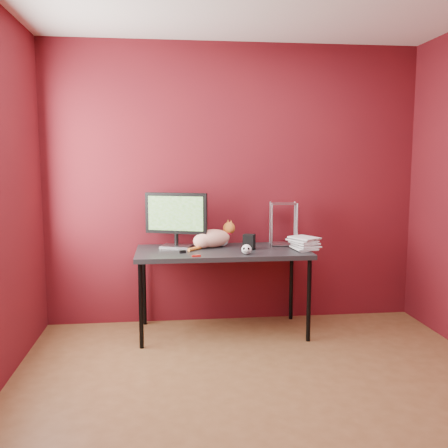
{
  "coord_description": "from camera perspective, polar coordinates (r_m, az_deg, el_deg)",
  "views": [
    {
      "loc": [
        -0.63,
        -2.9,
        1.54
      ],
      "look_at": [
        -0.16,
        1.15,
        1.01
      ],
      "focal_mm": 40.0,
      "sensor_mm": 36.0,
      "label": 1
    }
  ],
  "objects": [
    {
      "name": "pocket_knife",
      "position": [
        4.07,
        -3.18,
        -3.66
      ],
      "size": [
        0.07,
        0.04,
        0.01
      ],
      "primitive_type": "cube",
      "rotation": [
        0.0,
        0.0,
        0.24
      ],
      "color": "#AF110D",
      "rests_on": "desk"
    },
    {
      "name": "desk",
      "position": [
        4.38,
        -0.18,
        -3.6
      ],
      "size": [
        1.5,
        0.7,
        0.75
      ],
      "color": "black",
      "rests_on": "ground"
    },
    {
      "name": "cat",
      "position": [
        4.48,
        -1.31,
        -1.63
      ],
      "size": [
        0.45,
        0.35,
        0.24
      ],
      "rotation": [
        0.0,
        0.0,
        0.4
      ],
      "color": "#DC5B2E",
      "rests_on": "desk"
    },
    {
      "name": "wire_rack",
      "position": [
        4.62,
        6.81,
        0.03
      ],
      "size": [
        0.25,
        0.21,
        0.39
      ],
      "rotation": [
        0.0,
        0.0,
        -0.12
      ],
      "color": "#A8A8AC",
      "rests_on": "desk"
    },
    {
      "name": "speaker",
      "position": [
        4.39,
        2.89,
        -2.11
      ],
      "size": [
        0.12,
        0.12,
        0.13
      ],
      "rotation": [
        0.0,
        0.0,
        -0.43
      ],
      "color": "black",
      "rests_on": "desk"
    },
    {
      "name": "monitor",
      "position": [
        4.46,
        -5.5,
        0.78
      ],
      "size": [
        0.55,
        0.26,
        0.49
      ],
      "rotation": [
        0.0,
        0.0,
        -0.34
      ],
      "color": "#A8A8AC",
      "rests_on": "desk"
    },
    {
      "name": "washer",
      "position": [
        4.09,
        -3.21,
        -3.68
      ],
      "size": [
        0.04,
        0.04,
        0.0
      ],
      "primitive_type": "cylinder",
      "color": "#A8A8AC",
      "rests_on": "desk"
    },
    {
      "name": "skull_mug",
      "position": [
        4.16,
        2.59,
        -2.91
      ],
      "size": [
        0.09,
        0.09,
        0.08
      ],
      "rotation": [
        0.0,
        0.0,
        -0.23
      ],
      "color": "white",
      "rests_on": "desk"
    },
    {
      "name": "room",
      "position": [
        2.97,
        5.66,
        5.6
      ],
      "size": [
        3.52,
        3.52,
        2.61
      ],
      "color": "brown",
      "rests_on": "ground"
    },
    {
      "name": "black_gadget",
      "position": [
        4.23,
        -4.75,
        -3.17
      ],
      "size": [
        0.06,
        0.04,
        0.02
      ],
      "primitive_type": "cube",
      "rotation": [
        0.0,
        0.0,
        0.3
      ],
      "color": "black",
      "rests_on": "desk"
    },
    {
      "name": "book_stack",
      "position": [
        4.34,
        8.27,
        5.11
      ],
      "size": [
        0.28,
        0.31,
        1.24
      ],
      "rotation": [
        0.0,
        0.0,
        0.31
      ],
      "color": "beige",
      "rests_on": "desk"
    }
  ]
}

